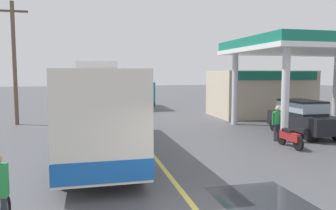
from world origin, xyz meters
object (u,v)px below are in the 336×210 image
(minibus_opposing_lane, at_px, (139,92))
(pedestrian_near_pump, at_px, (277,122))
(coach_bus_main, at_px, (97,110))
(motorcycle_parked_forecourt, at_px, (290,137))
(pedestrian_by_shop, at_px, (304,118))
(car_at_pump, at_px, (303,116))

(minibus_opposing_lane, relative_size, pedestrian_near_pump, 3.69)
(coach_bus_main, xyz_separation_m, minibus_opposing_lane, (4.14, 16.65, -0.25))
(minibus_opposing_lane, height_order, motorcycle_parked_forecourt, minibus_opposing_lane)
(minibus_opposing_lane, xyz_separation_m, pedestrian_by_shop, (6.15, -15.73, -0.54))
(minibus_opposing_lane, bearing_deg, pedestrian_by_shop, -68.65)
(motorcycle_parked_forecourt, height_order, pedestrian_near_pump, pedestrian_near_pump)
(car_at_pump, distance_m, minibus_opposing_lane, 16.69)
(coach_bus_main, height_order, motorcycle_parked_forecourt, coach_bus_main)
(coach_bus_main, distance_m, motorcycle_parked_forecourt, 8.28)
(motorcycle_parked_forecourt, xyz_separation_m, pedestrian_near_pump, (0.21, 1.33, 0.49))
(car_at_pump, bearing_deg, pedestrian_near_pump, -153.94)
(motorcycle_parked_forecourt, height_order, pedestrian_by_shop, pedestrian_by_shop)
(coach_bus_main, xyz_separation_m, pedestrian_near_pump, (8.30, 0.15, -0.79))
(car_at_pump, bearing_deg, minibus_opposing_lane, 112.18)
(coach_bus_main, distance_m, pedestrian_near_pump, 8.34)
(car_at_pump, bearing_deg, motorcycle_parked_forecourt, -134.63)
(coach_bus_main, bearing_deg, motorcycle_parked_forecourt, -8.35)
(motorcycle_parked_forecourt, bearing_deg, pedestrian_by_shop, 43.60)
(car_at_pump, relative_size, pedestrian_by_shop, 2.53)
(coach_bus_main, distance_m, pedestrian_by_shop, 10.36)
(coach_bus_main, xyz_separation_m, car_at_pump, (10.44, 1.20, -0.71))
(pedestrian_near_pump, bearing_deg, car_at_pump, 26.06)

